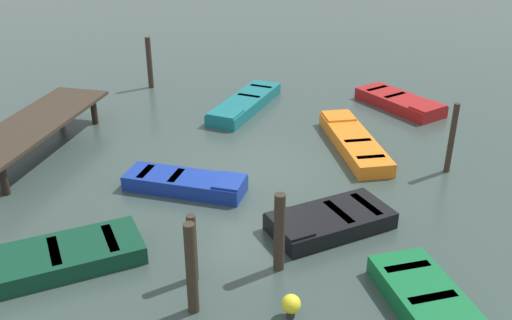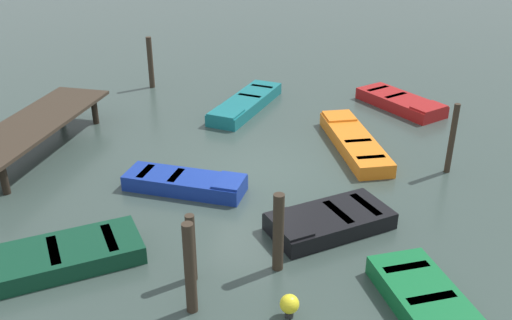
# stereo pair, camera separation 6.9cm
# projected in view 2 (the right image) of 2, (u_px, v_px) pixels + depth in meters

# --- Properties ---
(ground_plane) EXTENTS (80.00, 80.00, 0.00)m
(ground_plane) POSITION_uv_depth(u_px,v_px,m) (256.00, 171.00, 15.72)
(ground_plane) COLOR #33423D
(dock_segment) EXTENTS (6.13, 1.96, 0.95)m
(dock_segment) POSITION_uv_depth(u_px,v_px,m) (33.00, 125.00, 16.49)
(dock_segment) COLOR #33281E
(dock_segment) RESTS_ON ground_plane
(rowboat_orange) EXTENTS (4.19, 2.41, 0.46)m
(rowboat_orange) POSITION_uv_depth(u_px,v_px,m) (354.00, 141.00, 17.01)
(rowboat_orange) COLOR orange
(rowboat_orange) RESTS_ON ground_plane
(rowboat_teal) EXTENTS (4.22, 1.90, 0.46)m
(rowboat_teal) POSITION_uv_depth(u_px,v_px,m) (246.00, 103.00, 19.94)
(rowboat_teal) COLOR #14666B
(rowboat_teal) RESTS_ON ground_plane
(rowboat_green) EXTENTS (3.64, 2.62, 0.46)m
(rowboat_green) POSITION_uv_depth(u_px,v_px,m) (439.00, 316.00, 10.15)
(rowboat_green) COLOR #0F602D
(rowboat_green) RESTS_ON ground_plane
(rowboat_dark_green) EXTENTS (3.56, 4.19, 0.46)m
(rowboat_dark_green) POSITION_uv_depth(u_px,v_px,m) (37.00, 261.00, 11.62)
(rowboat_dark_green) COLOR #0C3823
(rowboat_dark_green) RESTS_ON ground_plane
(rowboat_black) EXTENTS (2.80, 3.06, 0.46)m
(rowboat_black) POSITION_uv_depth(u_px,v_px,m) (329.00, 221.00, 13.01)
(rowboat_black) COLOR black
(rowboat_black) RESTS_ON ground_plane
(rowboat_red) EXTENTS (3.18, 3.19, 0.46)m
(rowboat_red) POSITION_uv_depth(u_px,v_px,m) (401.00, 102.00, 20.05)
(rowboat_red) COLOR maroon
(rowboat_red) RESTS_ON ground_plane
(rowboat_blue) EXTENTS (1.22, 3.18, 0.46)m
(rowboat_blue) POSITION_uv_depth(u_px,v_px,m) (186.00, 183.00, 14.67)
(rowboat_blue) COLOR navy
(rowboat_blue) RESTS_ON ground_plane
(mooring_piling_center) EXTENTS (0.21, 0.21, 1.97)m
(mooring_piling_center) POSITION_uv_depth(u_px,v_px,m) (150.00, 63.00, 21.77)
(mooring_piling_center) COLOR #33281E
(mooring_piling_center) RESTS_ON ground_plane
(mooring_piling_mid_left) EXTENTS (0.16, 0.16, 1.99)m
(mooring_piling_mid_left) POSITION_uv_depth(u_px,v_px,m) (452.00, 139.00, 15.27)
(mooring_piling_mid_left) COLOR #33281E
(mooring_piling_mid_left) RESTS_ON ground_plane
(mooring_piling_near_left) EXTENTS (0.19, 0.19, 1.49)m
(mooring_piling_near_left) POSITION_uv_depth(u_px,v_px,m) (191.00, 248.00, 11.12)
(mooring_piling_near_left) COLOR #33281E
(mooring_piling_near_left) RESTS_ON ground_plane
(mooring_piling_near_right) EXTENTS (0.23, 0.23, 1.75)m
(mooring_piling_near_right) POSITION_uv_depth(u_px,v_px,m) (278.00, 233.00, 11.38)
(mooring_piling_near_right) COLOR #33281E
(mooring_piling_near_right) RESTS_ON ground_plane
(mooring_piling_mid_right) EXTENTS (0.21, 0.21, 1.90)m
(mooring_piling_mid_right) POSITION_uv_depth(u_px,v_px,m) (190.00, 269.00, 10.20)
(mooring_piling_mid_right) COLOR #33281E
(mooring_piling_mid_right) RESTS_ON ground_plane
(marker_buoy) EXTENTS (0.36, 0.36, 0.48)m
(marker_buoy) POSITION_uv_depth(u_px,v_px,m) (289.00, 305.00, 10.32)
(marker_buoy) COLOR #262626
(marker_buoy) RESTS_ON ground_plane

